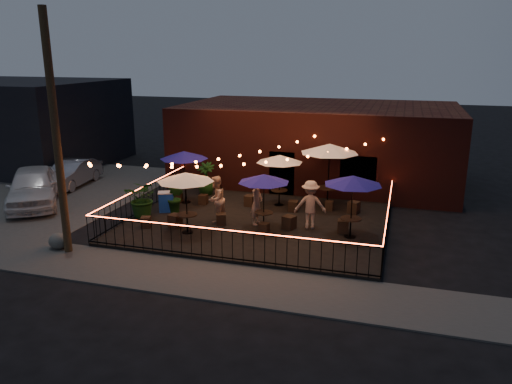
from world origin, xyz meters
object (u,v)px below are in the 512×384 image
Objects in this scene: cafe_table_3 at (280,159)px; cafe_table_5 at (329,149)px; cafe_table_0 at (186,178)px; cafe_table_2 at (264,179)px; utility_pole at (56,137)px; cafe_table_1 at (184,156)px; boulder at (59,241)px; cafe_table_4 at (353,181)px; cooler at (166,202)px.

cafe_table_5 reaches higher than cafe_table_3.
cafe_table_2 is at bearing 24.25° from cafe_table_0.
utility_pole is 2.95× the size of cafe_table_1.
boulder is (-8.23, -7.27, -2.36)m from cafe_table_5.
cafe_table_4 is (5.86, 1.27, -0.00)m from cafe_table_0.
cafe_table_2 is (2.61, 1.18, -0.14)m from cafe_table_0.
cafe_table_1 is 1.14× the size of cafe_table_2.
cafe_table_4 is 10.50m from boulder.
cafe_table_4 is 3.09× the size of boulder.
cafe_table_2 is 3.16m from cafe_table_3.
cafe_table_5 is (1.86, 3.62, 0.56)m from cafe_table_2.
cafe_table_2 is 0.85× the size of cafe_table_5.
cafe_table_2 is (5.90, 3.78, -1.89)m from utility_pole.
cafe_table_1 is at bearing 75.42° from utility_pole.
cooler is at bearing 168.56° from cafe_table_2.
cafe_table_5 is (2.05, 0.46, 0.47)m from cafe_table_3.
cafe_table_2 is 0.96× the size of cafe_table_4.
cafe_table_1 is 4.18m from cafe_table_3.
cafe_table_0 is 3.92m from cafe_table_1.
cafe_table_2 is 2.98× the size of boulder.
cafe_table_0 is at bearing 33.44° from boulder.
cafe_table_0 is at bearing -64.63° from cafe_table_1.
cafe_table_5 is at bearing 62.74° from cafe_table_2.
cooler reaches higher than boulder.
cafe_table_5 is (6.16, 1.25, 0.39)m from cafe_table_1.
cafe_table_3 reaches higher than boulder.
cafe_table_4 is at bearing -16.80° from cafe_table_1.
cooler is (-4.32, -2.24, -1.61)m from cafe_table_3.
utility_pole is 6.58m from cafe_table_1.
cafe_table_0 is 4.97m from cafe_table_3.
cafe_table_1 is 1.10× the size of cafe_table_4.
utility_pole reaches higher than cafe_table_4.
cafe_table_4 is (9.14, 3.87, -1.75)m from utility_pole.
utility_pole is at bearing -141.55° from cafe_table_0.
cafe_table_2 is at bearing 32.69° from utility_pole.
cafe_table_5 is (7.76, 7.40, -1.33)m from utility_pole.
cafe_table_2 is at bearing 29.86° from boulder.
cafe_table_2 is 4.11m from cafe_table_5.
cafe_table_1 reaches higher than cafe_table_3.
cafe_table_1 is at bearing -168.53° from cafe_table_5.
cafe_table_3 is at bearing -167.37° from cafe_table_5.
cafe_table_1 is at bearing -169.11° from cafe_table_3.
utility_pole is at bearing -130.29° from cooler.
boulder is (-1.86, -4.57, -0.27)m from cooler.
boulder is (-3.75, -2.48, -1.94)m from cafe_table_0.
boulder is at bearing -146.56° from cafe_table_0.
cafe_table_1 is 3.40× the size of boulder.
cafe_table_0 is 2.87m from cafe_table_2.
utility_pole is at bearing -104.58° from cafe_table_1.
cafe_table_0 reaches higher than cooler.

